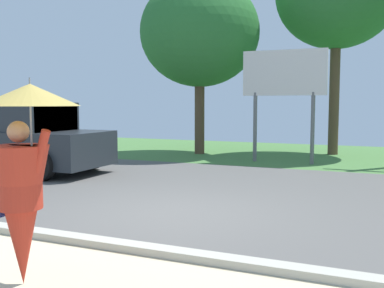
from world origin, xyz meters
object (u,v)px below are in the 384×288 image
object	(u,v)px
pickup_truck	(18,140)
monk_pedestrian	(23,181)
roadside_billboard	(284,81)
tree_center_back	(200,33)

from	to	relation	value
pickup_truck	monk_pedestrian	bearing A→B (deg)	-52.58
pickup_truck	roadside_billboard	world-z (taller)	roadside_billboard
monk_pedestrian	tree_center_back	size ratio (longest dim) A/B	0.33
monk_pedestrian	roadside_billboard	world-z (taller)	roadside_billboard
pickup_truck	roadside_billboard	distance (m)	8.00
roadside_billboard	tree_center_back	world-z (taller)	tree_center_back
pickup_truck	roadside_billboard	bearing A→B (deg)	28.95
tree_center_back	pickup_truck	bearing A→B (deg)	-116.28
monk_pedestrian	tree_center_back	distance (m)	12.77
roadside_billboard	monk_pedestrian	bearing A→B (deg)	-92.06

